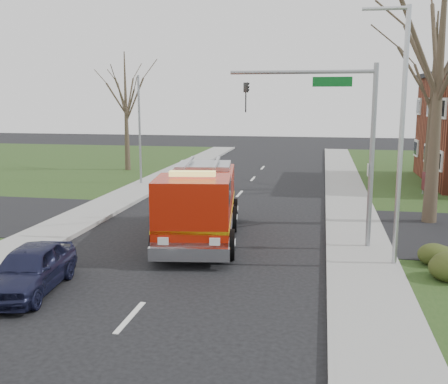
# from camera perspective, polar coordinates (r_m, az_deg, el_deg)

# --- Properties ---
(ground) EXTENTS (120.00, 120.00, 0.00)m
(ground) POSITION_cam_1_polar(r_m,az_deg,el_deg) (19.45, -3.88, -6.49)
(ground) COLOR black
(ground) RESTS_ON ground
(sidewalk_right) EXTENTS (2.40, 80.00, 0.15)m
(sidewalk_right) POSITION_cam_1_polar(r_m,az_deg,el_deg) (18.90, 14.78, -7.07)
(sidewalk_right) COLOR gray
(sidewalk_right) RESTS_ON ground
(sidewalk_left) EXTENTS (2.40, 80.00, 0.15)m
(sidewalk_left) POSITION_cam_1_polar(r_m,az_deg,el_deg) (21.79, -19.94, -5.06)
(sidewalk_left) COLOR gray
(sidewalk_left) RESTS_ON ground
(health_center_sign) EXTENTS (0.12, 2.00, 1.40)m
(health_center_sign) POSITION_cam_1_polar(r_m,az_deg,el_deg) (31.42, 21.13, 0.89)
(health_center_sign) COLOR #4C1118
(health_center_sign) RESTS_ON ground
(bare_tree_near) EXTENTS (6.00, 6.00, 12.00)m
(bare_tree_near) POSITION_cam_1_polar(r_m,az_deg,el_deg) (24.57, 22.52, 13.73)
(bare_tree_near) COLOR #372B20
(bare_tree_near) RESTS_ON ground
(bare_tree_far) EXTENTS (5.25, 5.25, 10.50)m
(bare_tree_far) POSITION_cam_1_polar(r_m,az_deg,el_deg) (33.63, 21.84, 11.02)
(bare_tree_far) COLOR #372B20
(bare_tree_far) RESTS_ON ground
(bare_tree_left) EXTENTS (4.50, 4.50, 9.00)m
(bare_tree_left) POSITION_cam_1_polar(r_m,az_deg,el_deg) (40.78, -10.66, 9.98)
(bare_tree_left) COLOR #372B20
(bare_tree_left) RESTS_ON ground
(traffic_signal_mast) EXTENTS (5.29, 0.18, 6.80)m
(traffic_signal_mast) POSITION_cam_1_polar(r_m,az_deg,el_deg) (19.55, 12.17, 7.42)
(traffic_signal_mast) COLOR gray
(traffic_signal_mast) RESTS_ON ground
(streetlight_pole) EXTENTS (1.48, 0.16, 8.40)m
(streetlight_pole) POSITION_cam_1_polar(r_m,az_deg,el_deg) (17.72, 18.59, 6.36)
(streetlight_pole) COLOR #B7BABF
(streetlight_pole) RESTS_ON ground
(utility_pole_far) EXTENTS (0.14, 0.14, 7.00)m
(utility_pole_far) POSITION_cam_1_polar(r_m,az_deg,el_deg) (34.10, -9.17, 6.56)
(utility_pole_far) COLOR gray
(utility_pole_far) RESTS_ON ground
(fire_engine) EXTENTS (3.85, 8.01, 3.11)m
(fire_engine) POSITION_cam_1_polar(r_m,az_deg,el_deg) (20.65, -2.72, -1.46)
(fire_engine) COLOR #B01B08
(fire_engine) RESTS_ON ground
(parked_car_maroon) EXTENTS (2.06, 4.21, 1.38)m
(parked_car_maroon) POSITION_cam_1_polar(r_m,az_deg,el_deg) (16.34, -20.37, -7.84)
(parked_car_maroon) COLOR #171A34
(parked_car_maroon) RESTS_ON ground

